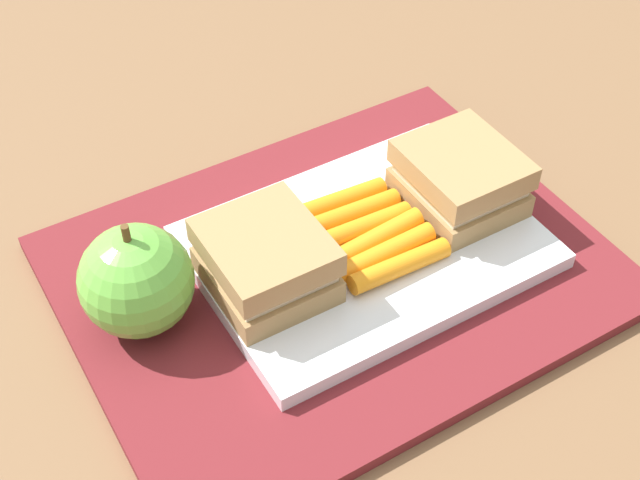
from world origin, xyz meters
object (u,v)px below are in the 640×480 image
(sandwich_half_left, at_px, (460,178))
(sandwich_half_right, at_px, (266,261))
(food_tray, at_px, (366,247))
(carrot_sticks_bundle, at_px, (368,233))
(apple, at_px, (136,281))

(sandwich_half_left, height_order, sandwich_half_right, same)
(food_tray, bearing_deg, sandwich_half_right, 0.00)
(sandwich_half_left, height_order, carrot_sticks_bundle, sandwich_half_left)
(food_tray, relative_size, sandwich_half_left, 2.88)
(sandwich_half_right, bearing_deg, apple, -17.09)
(carrot_sticks_bundle, height_order, apple, apple)
(carrot_sticks_bundle, bearing_deg, food_tray, -0.68)
(apple, bearing_deg, sandwich_half_left, 174.12)
(sandwich_half_left, bearing_deg, food_tray, 0.00)
(food_tray, relative_size, apple, 2.74)
(sandwich_half_right, bearing_deg, sandwich_half_left, 180.00)
(food_tray, height_order, sandwich_half_right, sandwich_half_right)
(food_tray, distance_m, apple, 0.16)
(food_tray, bearing_deg, sandwich_half_left, 180.00)
(sandwich_half_left, xyz_separation_m, carrot_sticks_bundle, (0.08, 0.00, -0.02))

